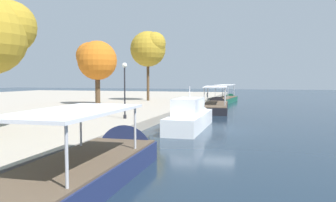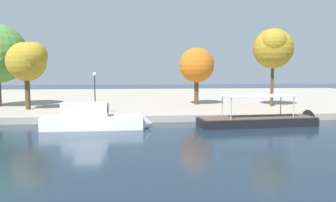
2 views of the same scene
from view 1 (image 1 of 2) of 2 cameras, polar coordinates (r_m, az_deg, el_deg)
ground_plane at (r=27.69m, az=8.45°, el=-4.85°), size 220.00×220.00×0.00m
tour_boat_1 at (r=14.59m, az=-12.85°, el=-11.26°), size 11.73×3.64×4.22m
motor_yacht_2 at (r=28.65m, az=3.85°, el=-3.02°), size 10.59×2.57×4.22m
tour_boat_3 at (r=45.38m, az=7.93°, el=-1.13°), size 13.47×4.21×4.35m
tour_boat_4 at (r=61.18m, az=9.57°, el=0.07°), size 12.75×3.40×4.14m
mooring_bollard_0 at (r=62.69m, az=6.55°, el=1.03°), size 0.30×0.30×0.85m
lamp_post at (r=29.23m, az=-7.19°, el=2.95°), size 0.42×0.42×4.72m
tree_0 at (r=53.35m, az=-3.23°, el=8.62°), size 5.42×5.61×10.62m
tree_1 at (r=45.68m, az=-12.03°, el=6.80°), size 5.05×5.50×8.24m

